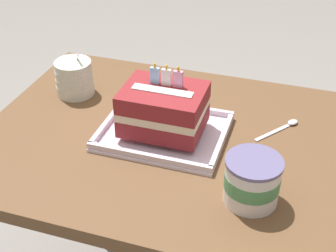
% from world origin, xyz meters
% --- Properties ---
extents(dining_table, '(0.98, 0.74, 0.74)m').
position_xyz_m(dining_table, '(0.00, 0.00, 0.62)').
color(dining_table, brown).
rests_on(dining_table, ground_plane).
extents(foil_tray, '(0.32, 0.26, 0.02)m').
position_xyz_m(foil_tray, '(-0.02, 0.00, 0.75)').
color(foil_tray, silver).
rests_on(foil_tray, dining_table).
extents(birthday_cake, '(0.20, 0.16, 0.17)m').
position_xyz_m(birthday_cake, '(-0.02, 0.00, 0.82)').
color(birthday_cake, maroon).
rests_on(birthday_cake, foil_tray).
extents(bowl_stack, '(0.11, 0.11, 0.14)m').
position_xyz_m(bowl_stack, '(-0.34, 0.13, 0.79)').
color(bowl_stack, silver).
rests_on(bowl_stack, dining_table).
extents(ice_cream_tub, '(0.12, 0.12, 0.11)m').
position_xyz_m(ice_cream_tub, '(0.23, -0.17, 0.79)').
color(ice_cream_tub, white).
rests_on(ice_cream_tub, dining_table).
extents(serving_spoon_near_tray, '(0.10, 0.13, 0.01)m').
position_xyz_m(serving_spoon_near_tray, '(0.28, 0.14, 0.74)').
color(serving_spoon_near_tray, silver).
rests_on(serving_spoon_near_tray, dining_table).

